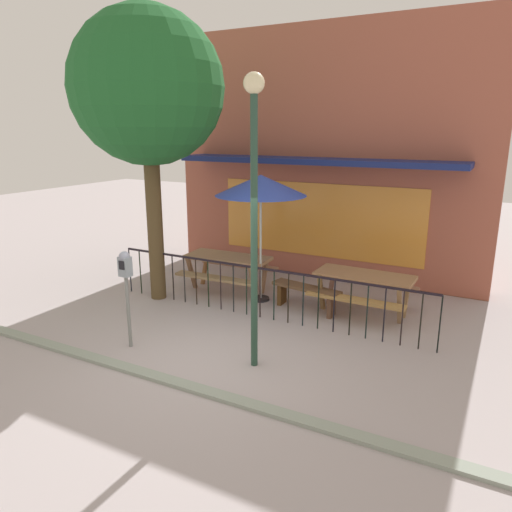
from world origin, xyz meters
The scene contains 11 objects.
ground centered at (0.00, 0.00, 0.00)m, with size 40.00×40.00×0.00m, color #AB9FA1.
pub_storefront centered at (0.00, 5.07, 2.79)m, with size 7.46×1.43×5.62m.
patio_fence_front centered at (0.00, 1.91, 0.66)m, with size 6.29×0.04×0.97m.
picnic_table_left centered at (-1.31, 2.93, 0.61)m, with size 1.86×1.44×0.79m.
picnic_table_right centered at (1.63, 3.01, 0.61)m, with size 1.83×1.40×0.79m.
patio_umbrella centered at (-0.42, 2.74, 2.33)m, with size 1.79×1.79×2.55m.
patio_bench centered at (0.61, 2.65, 0.35)m, with size 1.43×0.56×0.48m.
parking_meter_near centered at (-1.27, -0.18, 1.22)m, with size 0.18×0.17×1.59m.
street_tree centered at (-2.37, 1.88, 4.11)m, with size 2.89×2.89×5.59m.
street_lamp centered at (0.78, 0.22, 2.67)m, with size 0.28×0.28×4.11m.
curb_edge centered at (0.00, -0.79, 0.00)m, with size 10.45×0.20×0.11m, color gray.
Camera 1 is at (3.84, -5.50, 3.41)m, focal length 33.65 mm.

